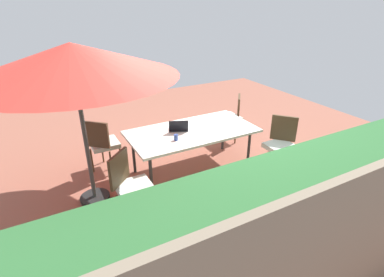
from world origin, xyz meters
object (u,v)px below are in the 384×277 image
(chair_northwest, at_px, (282,142))
(laptop, at_px, (178,128))
(chair_northeast, at_px, (130,183))
(patio_umbrella, at_px, (72,61))
(chair_southeast, at_px, (102,142))
(dining_table, at_px, (192,133))
(cup, at_px, (176,137))
(chair_southwest, at_px, (231,115))

(chair_northwest, relative_size, laptop, 2.50)
(chair_northeast, bearing_deg, laptop, -7.41)
(patio_umbrella, height_order, chair_southeast, patio_umbrella)
(dining_table, height_order, cup, cup)
(dining_table, bearing_deg, chair_northwest, 150.60)
(dining_table, bearing_deg, patio_umbrella, 2.24)
(chair_northwest, distance_m, chair_southwest, 1.48)
(patio_umbrella, height_order, chair_northeast, patio_umbrella)
(chair_southeast, relative_size, laptop, 2.50)
(patio_umbrella, xyz_separation_m, chair_northwest, (-3.07, 0.69, -1.55))
(dining_table, height_order, laptop, laptop)
(chair_northwest, xyz_separation_m, chair_southeast, (2.71, -1.49, 0.00))
(laptop, distance_m, cup, 0.38)
(chair_northwest, xyz_separation_m, cup, (1.75, -0.54, 0.26))
(chair_southwest, relative_size, laptop, 2.50)
(patio_umbrella, distance_m, chair_southeast, 1.78)
(chair_northeast, xyz_separation_m, laptop, (-1.13, -0.83, 0.26))
(chair_southeast, bearing_deg, laptop, -166.67)
(chair_northwest, xyz_separation_m, chair_northeast, (2.69, -0.03, 0.00))
(dining_table, bearing_deg, chair_southeast, -28.16)
(patio_umbrella, distance_m, chair_southwest, 3.52)
(dining_table, relative_size, laptop, 5.52)
(dining_table, relative_size, chair_southeast, 2.20)
(dining_table, relative_size, chair_northeast, 2.20)
(laptop, bearing_deg, cup, 81.12)
(patio_umbrella, height_order, chair_northwest, patio_umbrella)
(chair_northeast, distance_m, chair_southwest, 3.04)
(chair_northwest, distance_m, chair_northeast, 2.69)
(chair_northwest, distance_m, cup, 1.85)
(dining_table, relative_size, patio_umbrella, 0.81)
(chair_northeast, bearing_deg, chair_southeast, 47.23)
(laptop, bearing_deg, dining_table, 178.20)
(chair_northwest, relative_size, chair_southeast, 1.00)
(chair_southeast, xyz_separation_m, chair_southwest, (-2.69, 0.01, 0.00))
(chair_southeast, height_order, chair_southwest, same)
(dining_table, height_order, patio_umbrella, patio_umbrella)
(dining_table, distance_m, patio_umbrella, 2.21)
(chair_southwest, xyz_separation_m, laptop, (1.54, 0.62, 0.26))
(chair_northwest, distance_m, chair_southeast, 3.09)
(chair_northwest, bearing_deg, cup, -147.87)
(chair_northwest, height_order, chair_southwest, same)
(patio_umbrella, distance_m, chair_northeast, 1.73)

